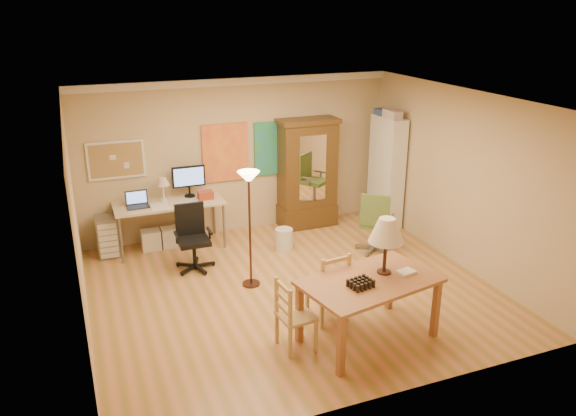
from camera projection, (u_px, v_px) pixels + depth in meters
name	position (u px, v px, depth m)	size (l,w,h in m)	color
floor	(292.00, 290.00, 8.02)	(5.50, 5.50, 0.00)	olive
crown_molding	(237.00, 81.00, 9.27)	(5.50, 0.08, 0.12)	white
corkboard	(116.00, 160.00, 8.96)	(0.90, 0.04, 0.62)	#A3844C
art_panel_left	(225.00, 153.00, 9.60)	(0.80, 0.04, 1.00)	yellow
art_panel_right	(275.00, 148.00, 9.91)	(0.75, 0.04, 0.95)	teal
dining_table	(376.00, 266.00, 6.60)	(1.75, 1.25, 1.50)	brown
ladder_chair_back	(329.00, 288.00, 7.12)	(0.49, 0.47, 0.95)	tan
ladder_chair_left	(294.00, 317.00, 6.54)	(0.43, 0.44, 0.88)	tan
torchiere_lamp	(249.00, 195.00, 7.70)	(0.31, 0.31, 1.71)	#3C2118
computer_desk	(172.00, 219.00, 9.30)	(1.76, 0.77, 1.33)	#C5AD90
office_chair_black	(194.00, 252.00, 8.59)	(0.62, 0.62, 1.01)	black
office_chair_green	(375.00, 236.00, 9.18)	(0.66, 0.66, 1.04)	slate
drawer_cart	(107.00, 236.00, 9.02)	(0.33, 0.40, 0.66)	slate
armoire	(307.00, 180.00, 10.09)	(1.07, 0.51, 1.97)	#3D2910
bookshelf	(386.00, 172.00, 10.13)	(0.30, 0.80, 1.99)	white
wastebin	(284.00, 239.00, 9.28)	(0.29, 0.29, 0.37)	silver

